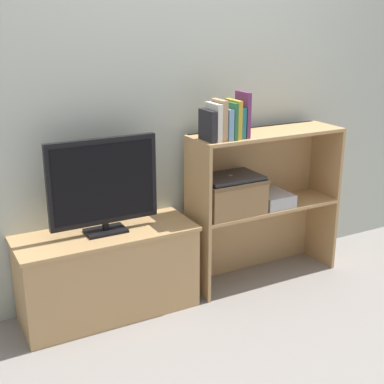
{
  "coord_description": "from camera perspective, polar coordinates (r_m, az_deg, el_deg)",
  "views": [
    {
      "loc": [
        -1.39,
        -2.42,
        1.61
      ],
      "look_at": [
        0.0,
        0.15,
        0.65
      ],
      "focal_mm": 50.0,
      "sensor_mm": 36.0,
      "label": 1
    }
  ],
  "objects": [
    {
      "name": "magazine_stack",
      "position": [
        3.39,
        8.5,
        -0.69
      ],
      "size": [
        0.2,
        0.25,
        0.08
      ],
      "color": "#B2B2B7",
      "rests_on": "bookshelf_lower_tier"
    },
    {
      "name": "book_forest",
      "position": [
        3.04,
        3.99,
        7.64
      ],
      "size": [
        0.02,
        0.16,
        0.21
      ],
      "color": "#286638",
      "rests_on": "bookshelf_upper_tier"
    },
    {
      "name": "tv_stand",
      "position": [
        3.07,
        -8.95,
        -8.5
      ],
      "size": [
        1.0,
        0.39,
        0.5
      ],
      "color": "tan",
      "rests_on": "ground_plane"
    },
    {
      "name": "ground_plane",
      "position": [
        3.22,
        1.32,
        -11.86
      ],
      "size": [
        16.0,
        16.0,
        0.0
      ],
      "primitive_type": "plane",
      "color": "gray"
    },
    {
      "name": "bookshelf_upper_tier",
      "position": [
        3.36,
        7.29,
        3.75
      ],
      "size": [
        0.98,
        0.31,
        0.47
      ],
      "color": "tan",
      "rests_on": "bookshelf_lower_tier"
    },
    {
      "name": "book_tan",
      "position": [
        3.01,
        2.93,
        7.71
      ],
      "size": [
        0.03,
        0.14,
        0.22
      ],
      "color": "tan",
      "rests_on": "bookshelf_upper_tier"
    },
    {
      "name": "storage_basket_left",
      "position": [
        3.2,
        4.1,
        -0.24
      ],
      "size": [
        0.38,
        0.27,
        0.21
      ],
      "color": "#937047",
      "rests_on": "bookshelf_lower_tier"
    },
    {
      "name": "book_ivory",
      "position": [
        2.99,
        2.32,
        7.49
      ],
      "size": [
        0.03,
        0.15,
        0.21
      ],
      "color": "silver",
      "rests_on": "bookshelf_upper_tier"
    },
    {
      "name": "book_skyblue",
      "position": [
        3.03,
        3.5,
        7.3
      ],
      "size": [
        0.03,
        0.15,
        0.17
      ],
      "color": "#709ECC",
      "rests_on": "bookshelf_upper_tier"
    },
    {
      "name": "wall_back",
      "position": [
        3.17,
        -2.17,
        10.67
      ],
      "size": [
        10.0,
        0.05,
        2.4
      ],
      "color": "#B2BCB2",
      "rests_on": "ground_plane"
    },
    {
      "name": "book_teal",
      "position": [
        3.08,
        4.92,
        7.44
      ],
      "size": [
        0.03,
        0.13,
        0.17
      ],
      "color": "#1E7075",
      "rests_on": "bookshelf_upper_tier"
    },
    {
      "name": "book_charcoal",
      "position": [
        2.97,
        1.67,
        7.1
      ],
      "size": [
        0.03,
        0.16,
        0.17
      ],
      "color": "#232328",
      "rests_on": "bookshelf_upper_tier"
    },
    {
      "name": "book_mustard",
      "position": [
        3.06,
        4.44,
        7.78
      ],
      "size": [
        0.03,
        0.15,
        0.22
      ],
      "color": "gold",
      "rests_on": "bookshelf_upper_tier"
    },
    {
      "name": "bookshelf_lower_tier",
      "position": [
        3.51,
        6.98,
        -3.83
      ],
      "size": [
        0.98,
        0.31,
        0.49
      ],
      "color": "tan",
      "rests_on": "ground_plane"
    },
    {
      "name": "tv",
      "position": [
        2.87,
        -9.44,
        0.86
      ],
      "size": [
        0.6,
        0.14,
        0.52
      ],
      "color": "black",
      "rests_on": "tv_stand"
    },
    {
      "name": "book_plum",
      "position": [
        3.09,
        5.44,
        8.24
      ],
      "size": [
        0.02,
        0.14,
        0.26
      ],
      "color": "#6B2D66",
      "rests_on": "bookshelf_upper_tier"
    },
    {
      "name": "laptop",
      "position": [
        3.17,
        4.14,
        1.58
      ],
      "size": [
        0.35,
        0.25,
        0.02
      ],
      "color": "#2D2D33",
      "rests_on": "storage_basket_left"
    }
  ]
}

